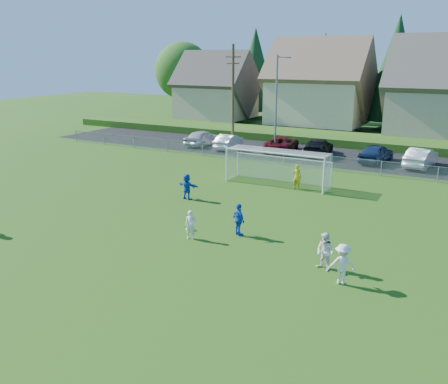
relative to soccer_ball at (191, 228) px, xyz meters
The scene contains 22 objects.
ground 5.03m from the soccer_ball, 86.40° to the right, with size 160.00×160.00×0.00m, color #193D0C.
asphalt_lot 22.48m from the soccer_ball, 89.20° to the left, with size 60.00×60.00×0.00m, color black.
grass_embankment 29.98m from the soccer_ball, 89.40° to the left, with size 70.00×6.00×0.80m, color #1E420F.
soccer_ball is the anchor object (origin of this frame).
player_white_a 1.35m from the soccer_ball, 58.54° to the right, with size 0.53×0.35×1.47m, color white.
player_white_b 7.74m from the soccer_ball, ahead, with size 0.81×0.63×1.67m, color white.
player_white_c 8.89m from the soccer_ball, 14.48° to the right, with size 1.09×0.63×1.69m, color white.
player_blue_a 2.67m from the soccer_ball, 12.80° to the left, with size 0.99×0.41×1.69m, color blue.
player_blue_b 5.80m from the soccer_ball, 125.43° to the left, with size 1.53×0.49×1.65m, color blue.
goalkeeper 10.68m from the soccer_ball, 79.55° to the left, with size 0.63×0.41×1.73m, color gold.
car_a 24.93m from the soccer_ball, 120.07° to the left, with size 1.88×4.68×1.59m, color #B2B6BB.
car_b 23.11m from the soccer_ball, 113.47° to the left, with size 1.54×4.42×1.46m, color white.
car_c 22.88m from the soccer_ball, 100.39° to the left, with size 2.50×5.41×1.50m, color #530910.
car_d 22.61m from the soccer_ball, 91.34° to the left, with size 2.13×5.23×1.52m, color black.
car_e 22.37m from the soccer_ball, 77.31° to the left, with size 1.92×4.78×1.63m, color #15254A.
car_f 23.36m from the soccer_ball, 68.55° to the left, with size 1.70×4.87×1.60m, color white.
soccer_goal 11.14m from the soccer_ball, 88.36° to the left, with size 7.42×1.90×2.50m.
chainlink_fence 16.99m from the soccer_ball, 88.93° to the left, with size 52.06×0.06×1.20m.
streetlight 21.90m from the soccer_ball, 101.14° to the left, with size 1.38×0.18×9.00m.
utility_pole 24.35m from the soccer_ball, 112.68° to the left, with size 1.60×0.26×10.00m.
houses_row 38.20m from the soccer_ball, 86.50° to the left, with size 53.90×11.45×13.27m.
tree_row 44.26m from the soccer_ball, 88.22° to the left, with size 65.98×12.36×13.80m.
Camera 1 is at (12.54, -14.68, 8.80)m, focal length 38.00 mm.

